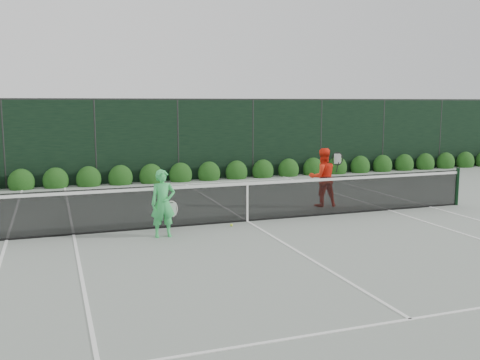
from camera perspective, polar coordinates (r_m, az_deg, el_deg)
name	(u,v)px	position (r m, az deg, el deg)	size (l,w,h in m)	color
ground	(247,221)	(13.26, 0.78, -4.44)	(80.00, 80.00, 0.00)	gray
tennis_net	(246,200)	(13.15, 0.69, -2.19)	(12.90, 0.10, 1.07)	black
player_woman	(163,204)	(11.75, -8.20, -2.50)	(0.62, 0.36, 1.48)	#3AC760
player_man	(323,177)	(15.22, 8.80, 0.29)	(0.92, 0.70, 1.65)	#FE2E15
court_lines	(247,221)	(13.26, 0.78, -4.41)	(11.03, 23.83, 0.01)	white
windscreen_fence	(295,175)	(10.53, 5.93, 0.56)	(32.00, 21.07, 3.06)	black
hedge_row	(181,175)	(19.98, -6.35, 0.52)	(31.66, 0.65, 0.94)	#133A10
tennis_balls	(190,226)	(12.63, -5.34, -4.96)	(1.57, 0.55, 0.07)	#C3E633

